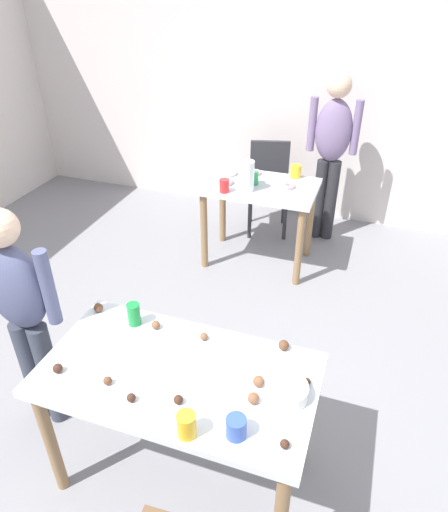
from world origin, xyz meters
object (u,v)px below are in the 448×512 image
dining_table_near (179,388)px  pitcher_far (247,176)px  dining_table_far (259,199)px  soda_can (134,314)px  person_adult_far (332,145)px  person_girl_near (22,308)px  chair_far_table (269,182)px  mixing_bowl (287,391)px

dining_table_near → pitcher_far: pitcher_far is taller
dining_table_far → soda_can: 1.93m
dining_table_far → person_adult_far: (0.48, 0.64, 0.32)m
dining_table_near → soda_can: (-0.34, 0.24, 0.17)m
person_girl_near → person_adult_far: size_ratio=0.89×
chair_far_table → pitcher_far: size_ratio=3.49×
chair_far_table → person_adult_far: person_adult_far is taller
dining_table_far → chair_far_table: 0.67m
dining_table_near → chair_far_table: size_ratio=1.45×
dining_table_near → pitcher_far: 2.03m
dining_table_near → mixing_bowl: size_ratio=6.86×
person_girl_near → person_adult_far: 2.95m
dining_table_far → chair_far_table: (-0.08, 0.66, -0.12)m
soda_can → pitcher_far: pitcher_far is taller
chair_far_table → mixing_bowl: 2.90m
dining_table_near → chair_far_table: (-0.29, 2.80, -0.15)m
dining_table_far → pitcher_far: (-0.07, -0.15, 0.26)m
dining_table_far → person_girl_near: (-0.70, -2.06, 0.20)m
dining_table_near → dining_table_far: (-0.21, 2.15, -0.03)m
chair_far_table → person_adult_far: size_ratio=0.56×
dining_table_far → chair_far_table: bearing=97.0°
mixing_bowl → chair_far_table: bearing=105.8°
dining_table_near → mixing_bowl: bearing=2.7°
chair_far_table → person_girl_near: size_ratio=0.63×
person_adult_far → dining_table_near: bearing=-95.6°
pitcher_far → dining_table_near: bearing=-82.1°
person_adult_far → pitcher_far: 0.96m
dining_table_far → person_girl_near: 2.19m
chair_far_table → soda_can: size_ratio=7.13×
person_girl_near → pitcher_far: size_ratio=5.53×
person_adult_far → soda_can: 2.63m
dining_table_near → dining_table_far: bearing=95.5°
dining_table_far → person_adult_far: 0.86m
person_girl_near → pitcher_far: person_girl_near is taller
person_girl_near → person_adult_far: person_adult_far is taller
mixing_bowl → soda_can: (-0.84, 0.21, 0.03)m
dining_table_near → soda_can: 0.45m
dining_table_far → mixing_bowl: mixing_bowl is taller
chair_far_table → pitcher_far: pitcher_far is taller
mixing_bowl → pitcher_far: size_ratio=0.74×
soda_can → dining_table_near: bearing=-34.5°
person_adult_far → mixing_bowl: bearing=-85.4°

